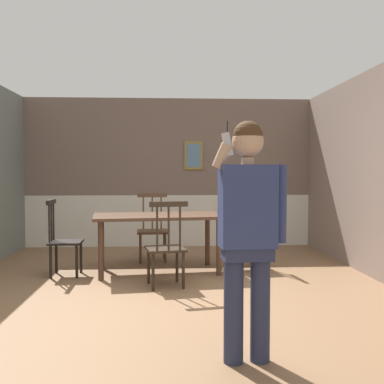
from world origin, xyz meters
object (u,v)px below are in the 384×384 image
(chair_by_doorway, at_px, (166,247))
(chair_opposite_corner, at_px, (152,229))
(person_figure, at_px, (248,224))
(chair_at_table_head, at_px, (247,235))
(dining_table, at_px, (158,221))
(chair_near_window, at_px, (63,240))

(chair_by_doorway, bearing_deg, chair_opposite_corner, 86.50)
(person_figure, bearing_deg, chair_at_table_head, -103.98)
(chair_by_doorway, xyz_separation_m, person_figure, (0.58, -2.17, 0.50))
(chair_by_doorway, relative_size, person_figure, 0.60)
(dining_table, xyz_separation_m, chair_by_doorway, (0.11, -0.84, -0.21))
(chair_by_doorway, bearing_deg, chair_at_table_head, 30.69)
(chair_near_window, height_order, chair_at_table_head, chair_near_window)
(chair_near_window, bearing_deg, person_figure, 32.86)
(dining_table, xyz_separation_m, chair_opposite_corner, (-0.10, 0.84, -0.20))
(chair_by_doorway, distance_m, chair_opposite_corner, 1.69)
(chair_at_table_head, distance_m, chair_opposite_corner, 1.50)
(dining_table, bearing_deg, chair_at_table_head, 7.17)
(dining_table, height_order, chair_opposite_corner, chair_opposite_corner)
(chair_by_doorway, relative_size, chair_at_table_head, 1.05)
(chair_opposite_corner, bearing_deg, chair_at_table_head, 150.39)
(chair_at_table_head, bearing_deg, person_figure, 161.72)
(person_figure, bearing_deg, dining_table, -81.28)
(chair_at_table_head, bearing_deg, chair_opposite_corner, 54.55)
(dining_table, height_order, chair_near_window, chair_near_window)
(dining_table, distance_m, chair_at_table_head, 1.26)
(chair_opposite_corner, bearing_deg, chair_by_doorway, 94.50)
(person_figure, bearing_deg, chair_opposite_corner, -82.56)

